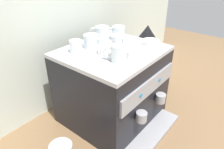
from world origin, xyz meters
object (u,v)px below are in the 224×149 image
object	(u,v)px
ceramic_bowl_0	(151,44)
coffee_grinder	(145,56)
ceramic_cup_3	(118,54)
ceramic_bowl_1	(108,50)
espresso_machine	(113,85)
ceramic_cup_5	(76,46)
ceramic_cup_0	(118,41)
ceramic_bowl_2	(135,52)
ceramic_cup_2	(118,33)
ceramic_cup_1	(92,41)
ceramic_cup_4	(101,34)

from	to	relation	value
ceramic_bowl_0	coffee_grinder	size ratio (longest dim) A/B	0.21
ceramic_cup_3	ceramic_bowl_1	bearing A→B (deg)	63.47
espresso_machine	ceramic_cup_5	distance (m)	0.32
ceramic_cup_0	ceramic_bowl_1	bearing A→B (deg)	-168.88
ceramic_bowl_0	ceramic_bowl_2	bearing A→B (deg)	179.00
ceramic_cup_0	coffee_grinder	distance (m)	0.47
ceramic_bowl_2	ceramic_cup_2	bearing A→B (deg)	58.05
ceramic_cup_0	ceramic_cup_2	distance (m)	0.11
ceramic_bowl_0	ceramic_bowl_2	world-z (taller)	ceramic_bowl_0
ceramic_bowl_0	ceramic_cup_5	bearing A→B (deg)	139.21
ceramic_cup_2	ceramic_cup_3	bearing A→B (deg)	-142.21
ceramic_cup_5	ceramic_bowl_2	size ratio (longest dim) A/B	0.79
espresso_machine	ceramic_bowl_1	xyz separation A→B (m)	(-0.05, -0.01, 0.24)
ceramic_bowl_1	ceramic_cup_5	bearing A→B (deg)	124.04
ceramic_cup_1	coffee_grinder	size ratio (longest dim) A/B	0.26
ceramic_cup_0	ceramic_cup_5	distance (m)	0.23
ceramic_cup_4	ceramic_bowl_2	size ratio (longest dim) A/B	1.02
espresso_machine	ceramic_cup_3	distance (m)	0.30
ceramic_cup_5	ceramic_bowl_0	bearing A→B (deg)	-40.79
ceramic_cup_0	coffee_grinder	xyz separation A→B (m)	(0.40, 0.04, -0.25)
ceramic_bowl_0	ceramic_bowl_1	bearing A→B (deg)	149.36
ceramic_bowl_0	ceramic_bowl_2	distance (m)	0.15
ceramic_cup_2	espresso_machine	bearing A→B (deg)	-151.61
ceramic_cup_1	ceramic_cup_0	bearing A→B (deg)	-42.05
ceramic_cup_1	ceramic_bowl_0	size ratio (longest dim) A/B	1.29
espresso_machine	ceramic_bowl_2	xyz separation A→B (m)	(0.01, -0.13, 0.24)
ceramic_cup_4	coffee_grinder	size ratio (longest dim) A/B	0.27
coffee_grinder	ceramic_cup_2	bearing A→B (deg)	175.71
espresso_machine	ceramic_cup_2	xyz separation A→B (m)	(0.15, 0.08, 0.26)
ceramic_cup_0	ceramic_cup_4	bearing A→B (deg)	85.35
ceramic_bowl_2	ceramic_cup_1	bearing A→B (deg)	103.41
espresso_machine	ceramic_cup_3	size ratio (longest dim) A/B	5.21
ceramic_cup_2	ceramic_cup_3	size ratio (longest dim) A/B	1.00
espresso_machine	ceramic_bowl_0	world-z (taller)	ceramic_bowl_0
ceramic_cup_4	ceramic_cup_5	distance (m)	0.21
ceramic_cup_0	ceramic_bowl_1	xyz separation A→B (m)	(-0.11, -0.02, -0.01)
ceramic_bowl_2	coffee_grinder	distance (m)	0.54
ceramic_cup_2	ceramic_bowl_1	xyz separation A→B (m)	(-0.19, -0.09, -0.02)
espresso_machine	ceramic_bowl_0	bearing A→B (deg)	-39.07
ceramic_cup_2	ceramic_cup_1	bearing A→B (deg)	171.08
espresso_machine	ceramic_cup_2	distance (m)	0.31
ceramic_cup_2	ceramic_cup_4	bearing A→B (deg)	137.39
ceramic_cup_0	ceramic_bowl_1	distance (m)	0.11
ceramic_cup_1	ceramic_cup_2	world-z (taller)	ceramic_cup_2
ceramic_bowl_1	ceramic_bowl_2	world-z (taller)	same
ceramic_cup_4	ceramic_bowl_0	world-z (taller)	ceramic_cup_4
ceramic_cup_1	ceramic_bowl_1	world-z (taller)	ceramic_cup_1
espresso_machine	ceramic_cup_5	bearing A→B (deg)	137.28
ceramic_bowl_1	coffee_grinder	size ratio (longest dim) A/B	0.24
ceramic_cup_1	ceramic_cup_4	bearing A→B (deg)	17.33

